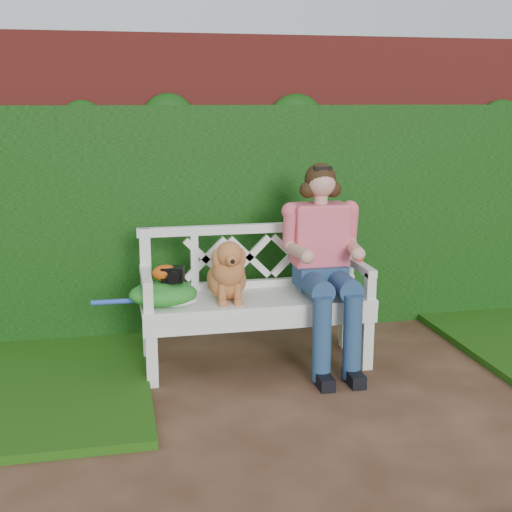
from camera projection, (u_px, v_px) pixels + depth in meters
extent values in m
plane|color=#3B2315|center=(357.00, 421.00, 3.79)|extent=(60.00, 60.00, 0.00)
cube|color=maroon|center=(278.00, 183.00, 5.36)|extent=(10.00, 0.30, 2.20)
cube|color=#1C5C14|center=(284.00, 219.00, 5.20)|extent=(10.00, 0.18, 1.70)
cube|color=black|center=(173.00, 274.00, 4.28)|extent=(0.16, 0.13, 0.09)
ellipsoid|color=#BB480E|center=(165.00, 273.00, 4.29)|extent=(0.17, 0.13, 0.10)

